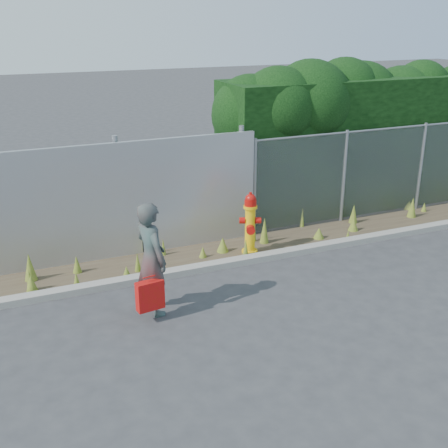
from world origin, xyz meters
name	(u,v)px	position (x,y,z in m)	size (l,w,h in m)	color
ground	(277,310)	(0.00, 0.00, 0.00)	(80.00, 80.00, 0.00)	#333335
curb	(231,263)	(0.00, 1.80, 0.06)	(16.00, 0.22, 0.12)	gray
weed_strip	(197,250)	(-0.42, 2.42, 0.13)	(16.00, 1.35, 0.54)	#443627
corrugated_fence	(33,212)	(-3.25, 3.01, 1.10)	(8.50, 0.21, 2.30)	#A5A6AC
chainlink_fence	(383,172)	(4.25, 3.00, 1.03)	(6.50, 0.07, 2.05)	gray
hedge	(356,121)	(4.16, 4.03, 2.00)	(7.58, 2.11, 3.45)	black
fire_hydrant	(250,224)	(0.57, 2.18, 0.60)	(0.41, 0.37, 1.23)	yellow
woman	(152,259)	(-1.77, 0.72, 0.89)	(0.65, 0.43, 1.78)	#0F645E
red_tote_bag	(150,295)	(-1.89, 0.45, 0.43)	(0.41, 0.15, 0.54)	#B0150A
black_shoulder_bag	(151,246)	(-1.72, 0.93, 1.02)	(0.23, 0.10, 0.17)	black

